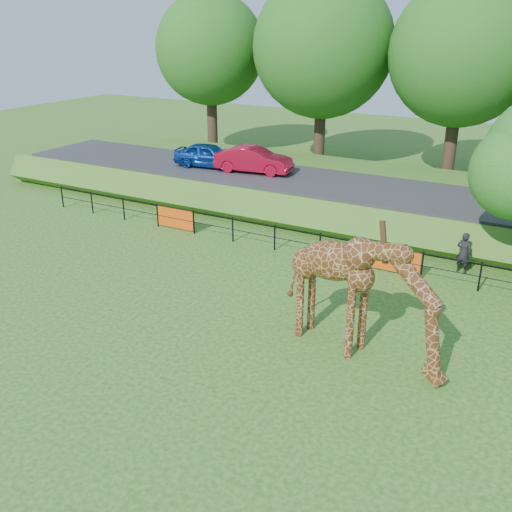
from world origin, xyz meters
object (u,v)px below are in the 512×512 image
object	(u,v)px
car_blue	(209,155)
car_red	(254,160)
giraffe	(363,297)
visitor	(464,253)

from	to	relation	value
car_blue	car_red	bearing A→B (deg)	-94.48
car_blue	car_red	size ratio (longest dim) A/B	0.93
giraffe	visitor	xyz separation A→B (m)	(1.47, 7.29, -1.03)
giraffe	car_red	world-z (taller)	giraffe
car_blue	visitor	distance (m)	14.88
giraffe	visitor	distance (m)	7.51
giraffe	visitor	bearing A→B (deg)	91.45
car_red	visitor	bearing A→B (deg)	-120.30
car_red	visitor	xyz separation A→B (m)	(11.48, -4.62, -1.29)
car_blue	visitor	size ratio (longest dim) A/B	2.38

